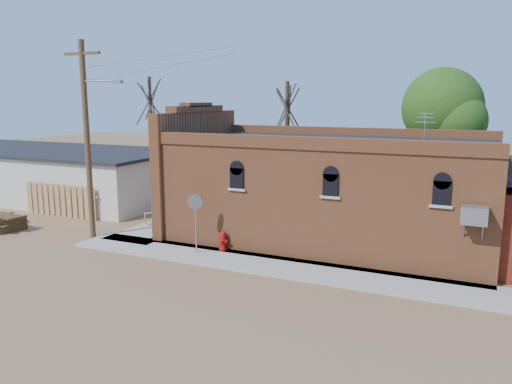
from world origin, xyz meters
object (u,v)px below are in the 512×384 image
at_px(brick_bar, 323,189).
at_px(stop_sign, 195,207).
at_px(utility_pole, 88,136).
at_px(fire_hydrant, 223,241).
at_px(picnic_table, 6,220).
at_px(trash_barrel, 168,209).

xyz_separation_m(brick_bar, stop_sign, (-4.08, -4.50, -0.31)).
distance_m(utility_pole, stop_sign, 6.34).
xyz_separation_m(fire_hydrant, picnic_table, (-11.46, -1.30, 0.02)).
distance_m(stop_sign, picnic_table, 10.75).
bearing_deg(picnic_table, brick_bar, 28.31).
relative_size(stop_sign, picnic_table, 1.23).
bearing_deg(brick_bar, trash_barrel, 176.44).
relative_size(brick_bar, trash_barrel, 19.48).
distance_m(stop_sign, trash_barrel, 7.18).
height_order(brick_bar, stop_sign, brick_bar).
distance_m(utility_pole, trash_barrel, 6.52).
xyz_separation_m(fire_hydrant, trash_barrel, (-5.70, 4.25, 0.01)).
relative_size(brick_bar, stop_sign, 6.48).
bearing_deg(brick_bar, picnic_table, -161.24).
bearing_deg(utility_pole, fire_hydrant, 5.20).
relative_size(utility_pole, stop_sign, 3.56).
height_order(stop_sign, trash_barrel, stop_sign).
bearing_deg(trash_barrel, brick_bar, -3.56).
xyz_separation_m(fire_hydrant, stop_sign, (-0.84, -0.80, 1.54)).
relative_size(utility_pole, fire_hydrant, 10.83).
xyz_separation_m(brick_bar, fire_hydrant, (-3.24, -3.70, -1.85)).
bearing_deg(stop_sign, utility_pole, 162.29).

